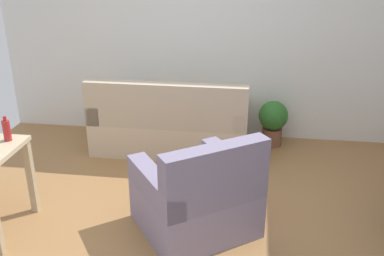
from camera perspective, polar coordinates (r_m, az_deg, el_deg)
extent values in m
cube|color=#9E7042|center=(3.97, -2.50, -12.88)|extent=(5.20, 4.40, 0.02)
cube|color=white|center=(5.50, 1.49, 12.63)|extent=(5.20, 0.10, 2.70)
cube|color=beige|center=(5.35, -2.69, -0.55)|extent=(1.84, 0.84, 0.40)
cube|color=#C0AD91|center=(4.87, -3.52, 2.89)|extent=(1.84, 0.16, 0.52)
cube|color=#C8B597|center=(5.15, 6.48, 2.12)|extent=(0.16, 0.84, 0.22)
cube|color=#C8B597|center=(5.45, -11.47, 2.95)|extent=(0.16, 0.84, 0.22)
cube|color=tan|center=(4.25, -20.34, -6.02)|extent=(0.06, 0.06, 0.72)
cylinder|color=brown|center=(5.54, 10.40, -1.10)|extent=(0.24, 0.24, 0.22)
sphere|color=#2D6B28|center=(5.43, 10.61, 1.61)|extent=(0.36, 0.36, 0.36)
cube|color=gray|center=(3.86, 0.38, -10.29)|extent=(1.22, 1.21, 0.40)
cube|color=slate|center=(3.37, 3.12, -6.46)|extent=(0.82, 0.65, 0.52)
cube|color=gray|center=(3.87, 5.26, -5.01)|extent=(0.62, 0.78, 0.22)
cube|color=gray|center=(3.56, -4.92, -7.55)|extent=(0.62, 0.78, 0.22)
cylinder|color=#AD2323|center=(4.03, -23.10, -0.33)|extent=(0.06, 0.06, 0.18)
cylinder|color=#AD2323|center=(3.99, -23.34, 1.14)|extent=(0.03, 0.03, 0.04)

